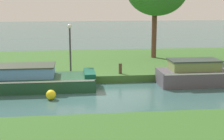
# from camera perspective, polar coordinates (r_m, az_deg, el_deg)

# --- Properties ---
(ground_plane) EXTENTS (120.00, 120.00, 0.00)m
(ground_plane) POSITION_cam_1_polar(r_m,az_deg,el_deg) (15.92, -2.16, -4.11)
(ground_plane) COLOR #325553
(riverbank_far) EXTENTS (72.00, 10.00, 0.40)m
(riverbank_far) POSITION_cam_1_polar(r_m,az_deg,el_deg) (22.69, -3.57, 1.20)
(riverbank_far) COLOR #355E27
(riverbank_far) RESTS_ON ground_plane
(forest_barge) EXTENTS (7.53, 2.15, 1.25)m
(forest_barge) POSITION_cam_1_polar(r_m,az_deg,el_deg) (17.15, -16.23, -1.57)
(forest_barge) COLOR #1B442A
(forest_barge) RESTS_ON ground_plane
(slate_narrowboat) EXTENTS (4.34, 1.81, 1.36)m
(slate_narrowboat) POSITION_cam_1_polar(r_m,az_deg,el_deg) (18.13, 14.75, -0.61)
(slate_narrowboat) COLOR #514B55
(slate_narrowboat) RESTS_ON ground_plane
(lamp_post) EXTENTS (0.24, 0.24, 2.73)m
(lamp_post) POSITION_cam_1_polar(r_m,az_deg,el_deg) (18.82, -7.29, 4.89)
(lamp_post) COLOR #333338
(lamp_post) RESTS_ON riverbank_far
(mooring_post_near) EXTENTS (0.18, 0.18, 0.59)m
(mooring_post_near) POSITION_cam_1_polar(r_m,az_deg,el_deg) (18.35, 1.45, 0.26)
(mooring_post_near) COLOR #4C3627
(mooring_post_near) RESTS_ON riverbank_far
(mooring_post_far) EXTENTS (0.15, 0.15, 0.65)m
(mooring_post_far) POSITION_cam_1_polar(r_m,az_deg,el_deg) (18.38, -15.21, -0.04)
(mooring_post_far) COLOR #50392D
(mooring_post_far) RESTS_ON riverbank_far
(channel_buoy) EXTENTS (0.45, 0.45, 0.45)m
(channel_buoy) POSITION_cam_1_polar(r_m,az_deg,el_deg) (15.16, -10.53, -4.25)
(channel_buoy) COLOR yellow
(channel_buoy) RESTS_ON ground_plane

